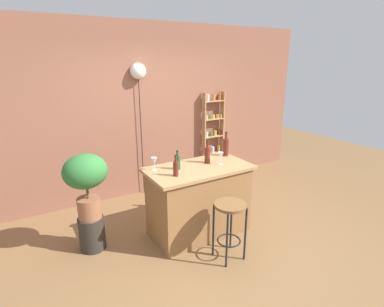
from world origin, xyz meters
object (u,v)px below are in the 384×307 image
at_px(spice_shelf, 213,135).
at_px(bottle_wine_red, 176,168).
at_px(bottle_sauce_amber, 207,154).
at_px(bar_stool, 230,217).
at_px(wine_glass_left, 154,161).
at_px(potted_plant, 86,178).
at_px(pendant_globe_light, 138,72).
at_px(bottle_vinegar, 226,147).
at_px(wine_glass_center, 221,156).
at_px(bottle_soda_blue, 177,162).
at_px(plant_stool, 92,233).

bearing_deg(spice_shelf, bottle_wine_red, -135.43).
xyz_separation_m(spice_shelf, bottle_sauce_amber, (-1.08, -1.43, 0.19)).
xyz_separation_m(bar_stool, wine_glass_left, (-0.54, 0.83, 0.52)).
xyz_separation_m(potted_plant, bottle_sauce_amber, (1.49, -0.26, 0.11)).
bearing_deg(pendant_globe_light, bar_stool, -85.77).
bearing_deg(bottle_vinegar, wine_glass_center, -136.90).
distance_m(potted_plant, bottle_soda_blue, 1.08).
distance_m(plant_stool, bottle_soda_blue, 1.35).
xyz_separation_m(bar_stool, bottle_vinegar, (0.57, 0.85, 0.54)).
distance_m(bar_stool, plant_stool, 1.68).
distance_m(bottle_wine_red, wine_glass_left, 0.33).
distance_m(wine_glass_left, wine_glass_center, 0.86).
xyz_separation_m(bottle_soda_blue, bottle_sauce_amber, (0.45, 0.01, 0.02)).
distance_m(potted_plant, wine_glass_center, 1.66).
xyz_separation_m(plant_stool, wine_glass_left, (0.78, -0.17, 0.83)).
xyz_separation_m(wine_glass_center, pendant_globe_light, (-0.44, 1.60, 0.98)).
bearing_deg(bottle_wine_red, bottle_sauce_amber, 19.34).
relative_size(bar_stool, wine_glass_left, 4.23).
bearing_deg(potted_plant, spice_shelf, 24.39).
bearing_deg(wine_glass_center, bottle_sauce_amber, 126.42).
height_order(bottle_vinegar, wine_glass_left, bottle_vinegar).
bearing_deg(bottle_wine_red, plant_stool, 153.38).
bearing_deg(plant_stool, bottle_soda_blue, -14.63).
height_order(plant_stool, wine_glass_center, wine_glass_center).
height_order(potted_plant, pendant_globe_light, pendant_globe_light).
distance_m(plant_stool, potted_plant, 0.72).
xyz_separation_m(spice_shelf, bottle_vinegar, (-0.69, -1.31, 0.20)).
bearing_deg(plant_stool, pendant_globe_light, 45.78).
relative_size(spice_shelf, pendant_globe_light, 0.76).
relative_size(bottle_soda_blue, wine_glass_center, 1.46).
height_order(potted_plant, wine_glass_left, potted_plant).
xyz_separation_m(bottle_vinegar, wine_glass_center, (-0.28, -0.26, -0.01)).
bearing_deg(bottle_wine_red, wine_glass_center, 4.65).
relative_size(wine_glass_left, wine_glass_center, 1.00).
xyz_separation_m(potted_plant, bottle_soda_blue, (1.05, -0.27, 0.08)).
height_order(plant_stool, pendant_globe_light, pendant_globe_light).
relative_size(bar_stool, bottle_wine_red, 2.72).
xyz_separation_m(bottle_sauce_amber, bottle_vinegar, (0.39, 0.12, 0.02)).
bearing_deg(pendant_globe_light, bottle_soda_blue, -94.37).
xyz_separation_m(wine_glass_left, wine_glass_center, (0.82, -0.24, 0.00)).
distance_m(bottle_wine_red, pendant_globe_light, 1.95).
bearing_deg(wine_glass_center, pendant_globe_light, 105.57).
bearing_deg(wine_glass_left, potted_plant, 168.01).
bearing_deg(pendant_globe_light, wine_glass_left, -105.52).
bearing_deg(wine_glass_left, plant_stool, 168.01).
distance_m(bottle_vinegar, pendant_globe_light, 1.80).
bearing_deg(pendant_globe_light, bottle_wine_red, -98.12).
bearing_deg(wine_glass_left, bottle_vinegar, 1.20).
height_order(bottle_soda_blue, pendant_globe_light, pendant_globe_light).
distance_m(potted_plant, pendant_globe_light, 1.99).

